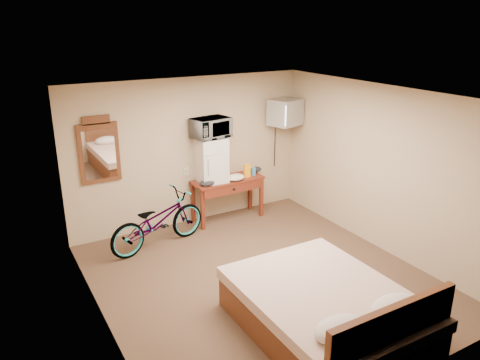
{
  "coord_description": "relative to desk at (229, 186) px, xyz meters",
  "views": [
    {
      "loc": [
        -3.06,
        -4.72,
        3.39
      ],
      "look_at": [
        0.08,
        0.74,
        1.2
      ],
      "focal_mm": 35.0,
      "sensor_mm": 36.0,
      "label": 1
    }
  ],
  "objects": [
    {
      "name": "cloth_dark_a",
      "position": [
        -0.46,
        -0.11,
        0.18
      ],
      "size": [
        0.27,
        0.2,
        0.1
      ],
      "primitive_type": "ellipsoid",
      "color": "black",
      "rests_on": "desk"
    },
    {
      "name": "crt_television",
      "position": [
        1.17,
        0.02,
        1.19
      ],
      "size": [
        0.64,
        0.67,
        0.46
      ],
      "color": "black",
      "rests_on": "room"
    },
    {
      "name": "wall_mirror",
      "position": [
        -2.08,
        0.27,
        0.87
      ],
      "size": [
        0.61,
        0.04,
        1.04
      ],
      "color": "#5E2E1A",
      "rests_on": "room"
    },
    {
      "name": "mini_fridge",
      "position": [
        -0.29,
        0.06,
        0.51
      ],
      "size": [
        0.49,
        0.47,
        0.76
      ],
      "color": "silver",
      "rests_on": "desk"
    },
    {
      "name": "microwave",
      "position": [
        -0.29,
        0.06,
        1.06
      ],
      "size": [
        0.67,
        0.51,
        0.33
      ],
      "primitive_type": "imported",
      "rotation": [
        0.0,
        0.0,
        0.18
      ],
      "color": "silver",
      "rests_on": "mini_fridge"
    },
    {
      "name": "blue_cup",
      "position": [
        0.5,
        -0.02,
        0.2
      ],
      "size": [
        0.08,
        0.08,
        0.14
      ],
      "primitive_type": "cylinder",
      "color": "#3885C0",
      "rests_on": "desk"
    },
    {
      "name": "cloth_cream",
      "position": [
        0.08,
        -0.1,
        0.18
      ],
      "size": [
        0.34,
        0.26,
        0.1
      ],
      "primitive_type": "ellipsoid",
      "color": "beige",
      "rests_on": "desk"
    },
    {
      "name": "bed",
      "position": [
        -0.57,
        -3.37,
        -0.33
      ],
      "size": [
        1.63,
        2.16,
        0.9
      ],
      "color": "#5E2E1A",
      "rests_on": "floor"
    },
    {
      "name": "bicycle",
      "position": [
        -1.45,
        -0.37,
        -0.19
      ],
      "size": [
        1.73,
        0.92,
        0.86
      ],
      "primitive_type": "imported",
      "rotation": [
        0.0,
        0.0,
        1.79
      ],
      "color": "black",
      "rests_on": "floor"
    },
    {
      "name": "cloth_dark_b",
      "position": [
        0.63,
        0.12,
        0.18
      ],
      "size": [
        0.21,
        0.17,
        0.1
      ],
      "primitive_type": "ellipsoid",
      "color": "black",
      "rests_on": "desk"
    },
    {
      "name": "desk",
      "position": [
        0.0,
        0.0,
        0.0
      ],
      "size": [
        1.27,
        0.52,
        0.75
      ],
      "color": "maroon",
      "rests_on": "floor"
    },
    {
      "name": "snack_bag",
      "position": [
        0.34,
        -0.05,
        0.25
      ],
      "size": [
        0.12,
        0.07,
        0.23
      ],
      "primitive_type": "cube",
      "rotation": [
        0.0,
        0.0,
        -0.05
      ],
      "color": "orange",
      "rests_on": "desk"
    },
    {
      "name": "room",
      "position": [
        -0.58,
        -2.0,
        0.63
      ],
      "size": [
        4.6,
        4.64,
        2.5
      ],
      "color": "#4E3B27",
      "rests_on": "ground"
    }
  ]
}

